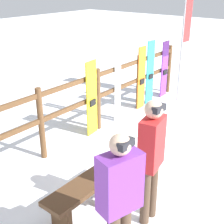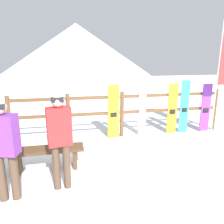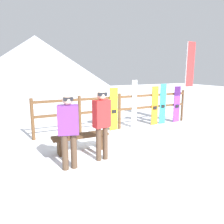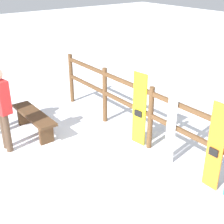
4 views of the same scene
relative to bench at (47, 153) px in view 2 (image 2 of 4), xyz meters
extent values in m
plane|color=white|center=(1.90, -0.25, -0.34)|extent=(40.00, 40.00, 0.00)
cone|color=silver|center=(1.90, 23.50, 2.66)|extent=(18.00, 18.00, 6.00)
cylinder|color=brown|center=(-0.98, 1.50, 0.29)|extent=(0.10, 0.10, 1.25)
cylinder|color=brown|center=(0.46, 1.50, 0.29)|extent=(0.10, 0.10, 1.25)
cylinder|color=brown|center=(1.90, 1.50, 0.29)|extent=(0.10, 0.10, 1.25)
cylinder|color=brown|center=(3.33, 1.50, 0.29)|extent=(0.10, 0.10, 1.25)
cylinder|color=brown|center=(4.77, 1.50, 0.29)|extent=(0.10, 0.10, 1.25)
cube|color=brown|center=(1.90, 1.50, 0.35)|extent=(5.75, 0.05, 0.08)
cube|color=brown|center=(1.90, 1.50, 0.79)|extent=(5.75, 0.05, 0.08)
cube|color=#4C331E|center=(0.00, 0.00, 0.08)|extent=(1.42, 0.36, 0.06)
cube|color=#4C331E|center=(-0.53, 0.00, -0.14)|extent=(0.08, 0.29, 0.39)
cube|color=#4C331E|center=(0.53, 0.00, -0.14)|extent=(0.08, 0.29, 0.39)
cylinder|color=#4C3828|center=(0.21, -0.70, 0.05)|extent=(0.12, 0.12, 0.78)
cylinder|color=#4C3828|center=(0.38, -0.70, 0.05)|extent=(0.12, 0.12, 0.78)
cube|color=red|center=(0.29, -0.70, 0.76)|extent=(0.41, 0.27, 0.62)
sphere|color=#D8B293|center=(0.29, -0.70, 1.17)|extent=(0.21, 0.21, 0.21)
cube|color=black|center=(0.29, -0.76, 1.20)|extent=(0.19, 0.07, 0.07)
cylinder|color=#4C3828|center=(-0.60, -0.84, 0.04)|extent=(0.13, 0.13, 0.76)
cylinder|color=#4C3828|center=(-0.41, -0.84, 0.04)|extent=(0.13, 0.13, 0.76)
cube|color=#723399|center=(-0.50, -0.84, 0.73)|extent=(0.47, 0.34, 0.60)
cube|color=yellow|center=(1.64, 1.44, 0.39)|extent=(0.32, 0.06, 1.46)
cube|color=black|center=(1.64, 1.42, 0.32)|extent=(0.18, 0.05, 0.12)
cube|color=white|center=(2.41, 1.44, 0.51)|extent=(0.09, 0.02, 1.70)
cube|color=white|center=(2.51, 1.44, 0.51)|extent=(0.09, 0.02, 1.70)
cube|color=orange|center=(3.35, 1.44, 0.39)|extent=(0.28, 0.02, 1.45)
cube|color=black|center=(3.35, 1.42, 0.32)|extent=(0.15, 0.03, 0.12)
cube|color=#2DBFCC|center=(3.72, 1.44, 0.43)|extent=(0.25, 0.05, 1.53)
cube|color=black|center=(3.72, 1.42, 0.35)|extent=(0.14, 0.05, 0.12)
cube|color=purple|center=(4.42, 1.44, 0.37)|extent=(0.30, 0.03, 1.42)
cube|color=black|center=(4.42, 1.42, 0.30)|extent=(0.16, 0.03, 0.12)
cylinder|color=#99999E|center=(4.33, 0.98, 1.18)|extent=(0.04, 0.04, 3.04)
camera|label=1|loc=(-2.45, -2.29, 2.49)|focal=50.00mm
camera|label=2|loc=(0.43, -4.09, 1.83)|focal=35.00mm
camera|label=3|loc=(-1.57, -5.11, 1.74)|focal=35.00mm
camera|label=4|loc=(5.59, -2.25, 2.87)|focal=50.00mm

